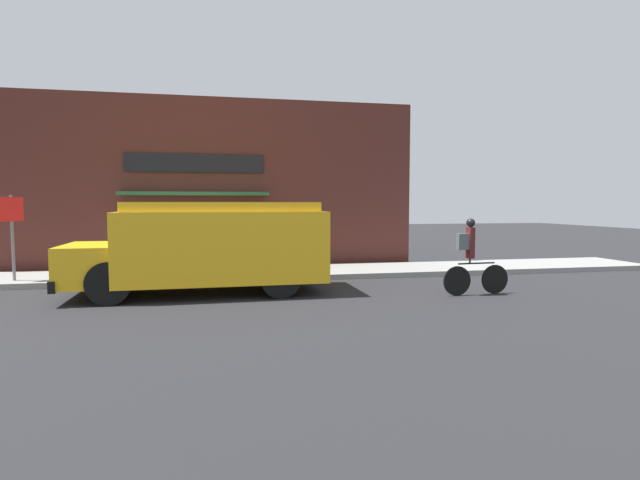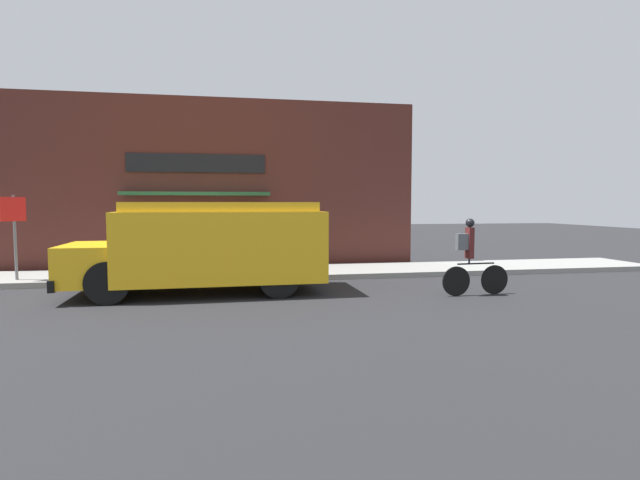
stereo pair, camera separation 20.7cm
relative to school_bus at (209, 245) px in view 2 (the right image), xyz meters
name	(u,v)px [view 2 (the right image)]	position (x,y,z in m)	size (l,w,h in m)	color
ground_plane	(187,284)	(-0.60, 1.40, -1.11)	(70.00, 70.00, 0.00)	#232326
sidewalk	(190,275)	(-0.60, 2.60, -1.03)	(28.00, 2.39, 0.15)	gray
storefront	(193,184)	(-0.59, 4.15, 1.53)	(14.06, 0.94, 5.29)	#4C231E
school_bus	(209,245)	(0.00, 0.00, 0.00)	(5.70, 2.64, 2.08)	yellow
cyclist	(471,259)	(5.77, -1.37, -0.29)	(1.62, 0.21, 1.72)	black
stop_sign_post	(14,223)	(-4.78, 1.97, 0.46)	(0.45, 0.45, 2.12)	slate
trash_bin	(294,255)	(2.37, 2.96, -0.58)	(0.52, 0.52, 0.76)	#2D5138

